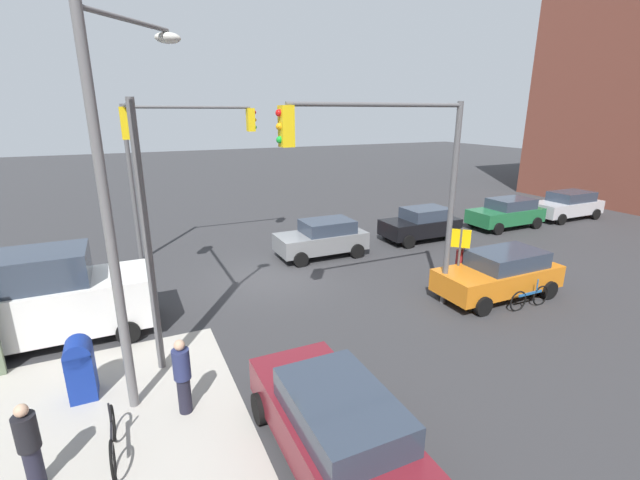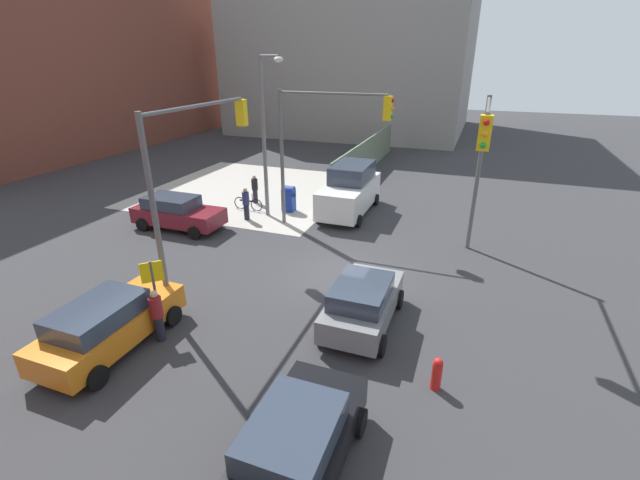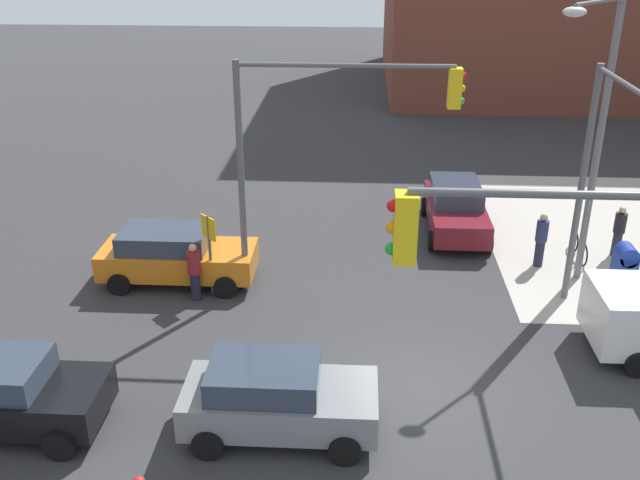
{
  "view_description": "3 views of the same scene",
  "coord_description": "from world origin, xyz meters",
  "px_view_note": "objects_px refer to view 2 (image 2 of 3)",
  "views": [
    {
      "loc": [
        4.86,
        14.75,
        6.2
      ],
      "look_at": [
        -0.75,
        2.71,
        2.2
      ],
      "focal_mm": 24.0,
      "sensor_mm": 36.0,
      "label": 1
    },
    {
      "loc": [
        -14.12,
        -4.44,
        7.91
      ],
      "look_at": [
        -1.16,
        0.41,
        1.92
      ],
      "focal_mm": 24.0,
      "sensor_mm": 36.0,
      "label": 2
    },
    {
      "loc": [
        -1.33,
        -13.48,
        9.68
      ],
      "look_at": [
        -2.27,
        2.67,
        2.41
      ],
      "focal_mm": 40.0,
      "sensor_mm": 36.0,
      "label": 3
    }
  ],
  "objects_px": {
    "sedan_maroon": "(177,212)",
    "bicycle_leaning_on_fence": "(248,204)",
    "traffic_signal_ne_corner": "(322,134)",
    "coupe_black": "(298,442)",
    "traffic_signal_nw_corner": "(195,161)",
    "pedestrian_waiting": "(246,203)",
    "hatchback_orange": "(108,323)",
    "mailbox_blue": "(289,198)",
    "smokestack": "(154,63)",
    "street_lamp_corner": "(266,127)",
    "fire_hydrant": "(437,373)",
    "bicycle_at_crosswalk": "(77,333)",
    "pedestrian_walking_north": "(255,189)",
    "coupe_gray": "(363,302)",
    "traffic_signal_se_corner": "(481,154)",
    "van_white_delivery": "(350,190)",
    "pedestrian_crossing": "(157,315)"
  },
  "relations": [
    {
      "from": "sedan_maroon",
      "to": "bicycle_leaning_on_fence",
      "type": "bearing_deg",
      "value": -27.11
    },
    {
      "from": "traffic_signal_ne_corner",
      "to": "coupe_black",
      "type": "xyz_separation_m",
      "value": [
        -12.96,
        -4.3,
        -3.78
      ]
    },
    {
      "from": "sedan_maroon",
      "to": "traffic_signal_nw_corner",
      "type": "bearing_deg",
      "value": -132.46
    },
    {
      "from": "pedestrian_waiting",
      "to": "hatchback_orange",
      "type": "bearing_deg",
      "value": 145.51
    },
    {
      "from": "sedan_maroon",
      "to": "hatchback_orange",
      "type": "distance_m",
      "value": 9.52
    },
    {
      "from": "mailbox_blue",
      "to": "smokestack",
      "type": "bearing_deg",
      "value": 50.85
    },
    {
      "from": "street_lamp_corner",
      "to": "pedestrian_waiting",
      "type": "bearing_deg",
      "value": 127.64
    },
    {
      "from": "coupe_black",
      "to": "traffic_signal_ne_corner",
      "type": "bearing_deg",
      "value": 18.35
    },
    {
      "from": "mailbox_blue",
      "to": "pedestrian_waiting",
      "type": "height_order",
      "value": "pedestrian_waiting"
    },
    {
      "from": "street_lamp_corner",
      "to": "coupe_black",
      "type": "relative_size",
      "value": 2.07
    },
    {
      "from": "fire_hydrant",
      "to": "bicycle_at_crosswalk",
      "type": "relative_size",
      "value": 0.54
    },
    {
      "from": "street_lamp_corner",
      "to": "sedan_maroon",
      "type": "xyz_separation_m",
      "value": [
        -3.01,
        3.54,
        -3.86
      ]
    },
    {
      "from": "pedestrian_walking_north",
      "to": "bicycle_at_crosswalk",
      "type": "distance_m",
      "value": 13.68
    },
    {
      "from": "street_lamp_corner",
      "to": "pedestrian_waiting",
      "type": "relative_size",
      "value": 4.64
    },
    {
      "from": "coupe_black",
      "to": "coupe_gray",
      "type": "height_order",
      "value": "same"
    },
    {
      "from": "traffic_signal_ne_corner",
      "to": "pedestrian_waiting",
      "type": "bearing_deg",
      "value": 94.23
    },
    {
      "from": "pedestrian_walking_north",
      "to": "bicycle_at_crosswalk",
      "type": "bearing_deg",
      "value": -20.75
    },
    {
      "from": "coupe_gray",
      "to": "pedestrian_waiting",
      "type": "bearing_deg",
      "value": 48.98
    },
    {
      "from": "fire_hydrant",
      "to": "bicycle_at_crosswalk",
      "type": "height_order",
      "value": "bicycle_at_crosswalk"
    },
    {
      "from": "mailbox_blue",
      "to": "pedestrian_walking_north",
      "type": "height_order",
      "value": "pedestrian_walking_north"
    },
    {
      "from": "traffic_signal_se_corner",
      "to": "hatchback_orange",
      "type": "distance_m",
      "value": 13.52
    },
    {
      "from": "bicycle_leaning_on_fence",
      "to": "coupe_black",
      "type": "bearing_deg",
      "value": -147.24
    },
    {
      "from": "traffic_signal_ne_corner",
      "to": "sedan_maroon",
      "type": "distance_m",
      "value": 8.05
    },
    {
      "from": "traffic_signal_nw_corner",
      "to": "pedestrian_waiting",
      "type": "height_order",
      "value": "traffic_signal_nw_corner"
    },
    {
      "from": "van_white_delivery",
      "to": "bicycle_leaning_on_fence",
      "type": "relative_size",
      "value": 3.09
    },
    {
      "from": "traffic_signal_se_corner",
      "to": "bicycle_leaning_on_fence",
      "type": "xyz_separation_m",
      "value": [
        3.22,
        11.7,
        -4.29
      ]
    },
    {
      "from": "traffic_signal_nw_corner",
      "to": "traffic_signal_ne_corner",
      "type": "height_order",
      "value": "same"
    },
    {
      "from": "smokestack",
      "to": "pedestrian_waiting",
      "type": "height_order",
      "value": "smokestack"
    },
    {
      "from": "traffic_signal_ne_corner",
      "to": "pedestrian_waiting",
      "type": "height_order",
      "value": "traffic_signal_ne_corner"
    },
    {
      "from": "fire_hydrant",
      "to": "mailbox_blue",
      "type": "bearing_deg",
      "value": 39.4
    },
    {
      "from": "mailbox_blue",
      "to": "bicycle_leaning_on_fence",
      "type": "relative_size",
      "value": 0.82
    },
    {
      "from": "coupe_black",
      "to": "pedestrian_walking_north",
      "type": "xyz_separation_m",
      "value": [
        15.26,
        9.25,
        0.01
      ]
    },
    {
      "from": "mailbox_blue",
      "to": "pedestrian_waiting",
      "type": "distance_m",
      "value": 2.5
    },
    {
      "from": "street_lamp_corner",
      "to": "hatchback_orange",
      "type": "distance_m",
      "value": 12.19
    },
    {
      "from": "van_white_delivery",
      "to": "pedestrian_walking_north",
      "type": "bearing_deg",
      "value": 93.58
    },
    {
      "from": "traffic_signal_ne_corner",
      "to": "coupe_black",
      "type": "relative_size",
      "value": 1.68
    },
    {
      "from": "fire_hydrant",
      "to": "van_white_delivery",
      "type": "height_order",
      "value": "van_white_delivery"
    },
    {
      "from": "traffic_signal_nw_corner",
      "to": "pedestrian_waiting",
      "type": "bearing_deg",
      "value": 17.24
    },
    {
      "from": "smokestack",
      "to": "bicycle_at_crosswalk",
      "type": "bearing_deg",
      "value": -144.27
    },
    {
      "from": "hatchback_orange",
      "to": "sedan_maroon",
      "type": "bearing_deg",
      "value": 26.21
    },
    {
      "from": "pedestrian_crossing",
      "to": "pedestrian_walking_north",
      "type": "bearing_deg",
      "value": -154.34
    },
    {
      "from": "hatchback_orange",
      "to": "pedestrian_waiting",
      "type": "bearing_deg",
      "value": 8.59
    },
    {
      "from": "hatchback_orange",
      "to": "van_white_delivery",
      "type": "bearing_deg",
      "value": -12.58
    },
    {
      "from": "traffic_signal_nw_corner",
      "to": "pedestrian_crossing",
      "type": "bearing_deg",
      "value": -168.86
    },
    {
      "from": "pedestrian_walking_north",
      "to": "van_white_delivery",
      "type": "bearing_deg",
      "value": 66.94
    },
    {
      "from": "smokestack",
      "to": "hatchback_orange",
      "type": "relative_size",
      "value": 3.22
    },
    {
      "from": "street_lamp_corner",
      "to": "mailbox_blue",
      "type": "relative_size",
      "value": 5.59
    },
    {
      "from": "traffic_signal_ne_corner",
      "to": "pedestrian_crossing",
      "type": "relative_size",
      "value": 3.84
    },
    {
      "from": "bicycle_leaning_on_fence",
      "to": "fire_hydrant",
      "type": "bearing_deg",
      "value": -132.93
    },
    {
      "from": "traffic_signal_ne_corner",
      "to": "sedan_maroon",
      "type": "height_order",
      "value": "traffic_signal_ne_corner"
    }
  ]
}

